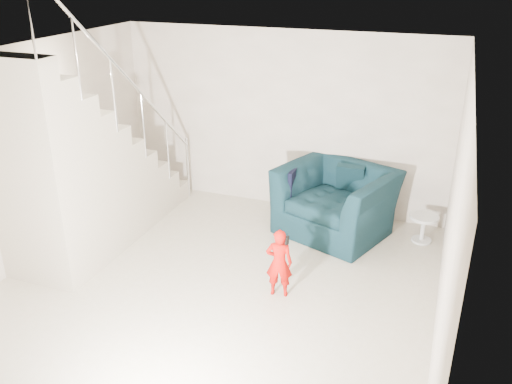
% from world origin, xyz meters
% --- Properties ---
extents(floor, '(5.50, 5.50, 0.00)m').
position_xyz_m(floor, '(0.00, 0.00, 0.00)').
color(floor, tan).
rests_on(floor, ground).
extents(ceiling, '(5.50, 5.50, 0.00)m').
position_xyz_m(ceiling, '(0.00, 0.00, 2.70)').
color(ceiling, silver).
rests_on(ceiling, back_wall).
extents(back_wall, '(5.00, 0.00, 5.00)m').
position_xyz_m(back_wall, '(0.00, 2.75, 1.35)').
color(back_wall, '#A39585').
rests_on(back_wall, floor).
extents(front_wall, '(5.00, 0.00, 5.00)m').
position_xyz_m(front_wall, '(0.00, -2.75, 1.35)').
color(front_wall, '#A39585').
rests_on(front_wall, floor).
extents(left_wall, '(0.00, 5.50, 5.50)m').
position_xyz_m(left_wall, '(-2.50, 0.00, 1.35)').
color(left_wall, '#A39585').
rests_on(left_wall, floor).
extents(right_wall, '(0.00, 5.50, 5.50)m').
position_xyz_m(right_wall, '(2.50, 0.00, 1.35)').
color(right_wall, '#A39585').
rests_on(right_wall, floor).
extents(armchair, '(1.80, 1.69, 0.94)m').
position_xyz_m(armchair, '(1.01, 2.10, 0.47)').
color(armchair, black).
rests_on(armchair, floor).
extents(toddler, '(0.34, 0.26, 0.84)m').
position_xyz_m(toddler, '(0.75, 0.32, 0.42)').
color(toddler, '#A00905').
rests_on(toddler, floor).
extents(side_table, '(0.39, 0.39, 0.39)m').
position_xyz_m(side_table, '(2.22, 2.22, 0.26)').
color(side_table, silver).
rests_on(side_table, floor).
extents(staircase, '(1.02, 3.03, 3.62)m').
position_xyz_m(staircase, '(-2.00, 0.55, 0.95)').
color(staircase, '#ADA089').
rests_on(staircase, floor).
extents(cushion, '(0.39, 0.19, 0.39)m').
position_xyz_m(cushion, '(1.13, 2.46, 0.72)').
color(cushion, black).
rests_on(cushion, armchair).
extents(throw, '(0.06, 0.57, 0.64)m').
position_xyz_m(throw, '(0.42, 2.09, 0.59)').
color(throw, black).
rests_on(throw, armchair).
extents(phone, '(0.03, 0.05, 0.10)m').
position_xyz_m(phone, '(0.84, 0.31, 0.73)').
color(phone, black).
rests_on(phone, toddler).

